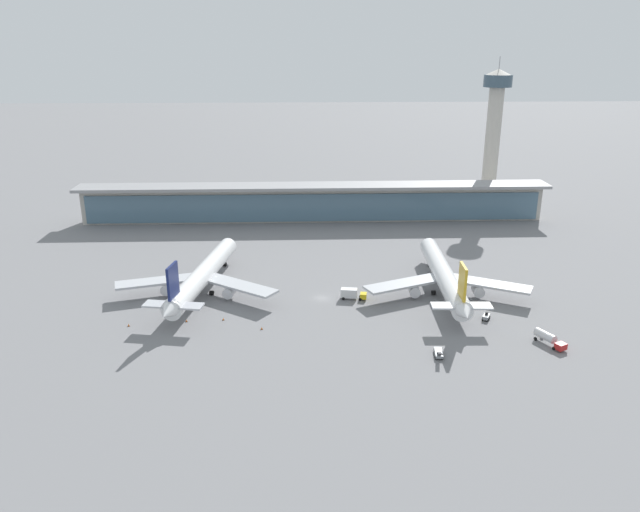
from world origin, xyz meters
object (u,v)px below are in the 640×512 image
at_px(service_truck_mid_apron_red, 549,338).
at_px(safety_cone_alpha, 186,321).
at_px(airliner_left_stand, 202,276).
at_px(safety_cone_delta, 223,319).
at_px(service_truck_under_wing_grey, 439,353).
at_px(control_tower, 494,126).
at_px(service_truck_by_tail_yellow, 352,294).
at_px(safety_cone_charlie, 262,328).
at_px(safety_cone_bravo, 129,325).
at_px(airliner_centre_stand, 444,276).
at_px(service_truck_near_nose_grey, 486,317).

height_order(service_truck_mid_apron_red, safety_cone_alpha, service_truck_mid_apron_red).
height_order(airliner_left_stand, safety_cone_delta, airliner_left_stand).
bearing_deg(service_truck_under_wing_grey, control_tower, 69.26).
relative_size(service_truck_by_tail_yellow, safety_cone_charlie, 10.82).
distance_m(safety_cone_alpha, safety_cone_delta, 9.58).
distance_m(service_truck_under_wing_grey, service_truck_mid_apron_red, 28.21).
xyz_separation_m(service_truck_under_wing_grey, control_tower, (52.99, 139.94, 34.00)).
bearing_deg(safety_cone_bravo, airliner_centre_stand, 12.50).
bearing_deg(airliner_centre_stand, service_truck_by_tail_yellow, -172.45).
xyz_separation_m(airliner_left_stand, safety_cone_alpha, (-1.57, -19.84, -4.92)).
bearing_deg(airliner_centre_stand, service_truck_near_nose_grey, -68.96).
height_order(service_truck_mid_apron_red, control_tower, control_tower).
relative_size(service_truck_under_wing_grey, service_truck_by_tail_yellow, 0.91).
distance_m(control_tower, safety_cone_delta, 162.32).
distance_m(airliner_centre_stand, safety_cone_charlie, 56.53).
xyz_separation_m(safety_cone_charlie, safety_cone_delta, (-10.42, 5.88, 0.00)).
bearing_deg(control_tower, airliner_centre_stand, -112.98).
bearing_deg(airliner_centre_stand, service_truck_mid_apron_red, -61.30).
xyz_separation_m(control_tower, safety_cone_charlie, (-95.05, -124.34, -34.49)).
bearing_deg(service_truck_near_nose_grey, safety_cone_alpha, 178.72).
height_order(control_tower, safety_cone_delta, control_tower).
bearing_deg(control_tower, service_truck_mid_apron_red, -100.56).
bearing_deg(control_tower, safety_cone_delta, -131.68).
relative_size(service_truck_under_wing_grey, service_truck_mid_apron_red, 0.80).
xyz_separation_m(service_truck_mid_apron_red, safety_cone_delta, (-80.27, 16.72, -1.39)).
xyz_separation_m(safety_cone_alpha, safety_cone_delta, (9.56, 0.57, 0.00)).
xyz_separation_m(control_tower, safety_cone_alpha, (-115.04, -119.04, -34.49)).
xyz_separation_m(service_truck_under_wing_grey, safety_cone_delta, (-52.48, 21.47, -0.49)).
xyz_separation_m(service_truck_by_tail_yellow, safety_cone_charlie, (-24.67, -18.64, -1.37)).
distance_m(airliner_centre_stand, service_truck_mid_apron_red, 37.86).
distance_m(service_truck_under_wing_grey, safety_cone_bravo, 78.75).
relative_size(service_truck_near_nose_grey, control_tower, 0.05).
distance_m(airliner_left_stand, airliner_centre_stand, 70.22).
height_order(service_truck_near_nose_grey, safety_cone_bravo, service_truck_near_nose_grey).
bearing_deg(safety_cone_delta, airliner_left_stand, 112.52).
height_order(service_truck_under_wing_grey, safety_cone_alpha, service_truck_under_wing_grey).
bearing_deg(airliner_left_stand, safety_cone_delta, -67.48).
relative_size(airliner_centre_stand, safety_cone_charlie, 89.25).
xyz_separation_m(airliner_centre_stand, safety_cone_alpha, (-71.73, -16.92, -4.92)).
bearing_deg(service_truck_near_nose_grey, service_truck_by_tail_yellow, 156.22).
distance_m(service_truck_near_nose_grey, safety_cone_charlie, 59.04).
bearing_deg(service_truck_by_tail_yellow, airliner_centre_stand, 7.55).
relative_size(control_tower, safety_cone_delta, 90.89).
height_order(control_tower, safety_cone_bravo, control_tower).
height_order(airliner_left_stand, service_truck_under_wing_grey, airliner_left_stand).
bearing_deg(safety_cone_alpha, service_truck_mid_apron_red, -10.19).
xyz_separation_m(airliner_centre_stand, safety_cone_charlie, (-51.74, -22.23, -4.92)).
distance_m(airliner_left_stand, safety_cone_bravo, 27.69).
xyz_separation_m(service_truck_by_tail_yellow, safety_cone_alpha, (-44.66, -13.33, -1.37)).
distance_m(service_truck_mid_apron_red, safety_cone_delta, 82.00).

